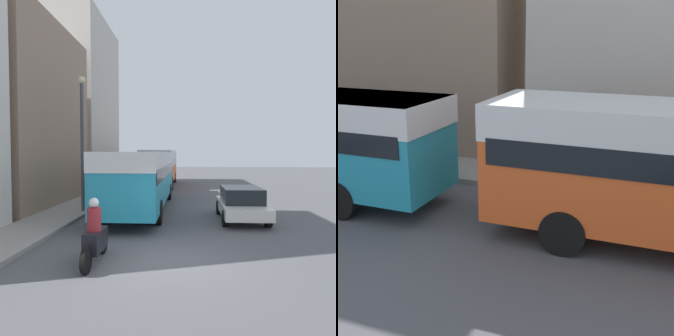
% 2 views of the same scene
% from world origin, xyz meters
% --- Properties ---
extents(ground_plane, '(120.00, 120.00, 0.00)m').
position_xyz_m(ground_plane, '(0.00, 0.00, 0.00)').
color(ground_plane, '#515156').
extents(building_midblock, '(5.74, 9.07, 9.84)m').
position_xyz_m(building_midblock, '(-9.07, 8.95, 4.92)').
color(building_midblock, gray).
rests_on(building_midblock, ground_plane).
extents(building_far_terrace, '(6.17, 9.25, 13.84)m').
position_xyz_m(building_far_terrace, '(-9.28, 19.07, 6.92)').
color(building_far_terrace, beige).
rests_on(building_far_terrace, ground_plane).
extents(bus_lead, '(2.51, 11.35, 2.92)m').
position_xyz_m(bus_lead, '(-1.64, 8.05, 1.91)').
color(bus_lead, teal).
rests_on(bus_lead, ground_plane).
extents(bus_following, '(2.56, 10.02, 3.11)m').
position_xyz_m(bus_following, '(-1.82, 20.32, 2.02)').
color(bus_following, '#EA5B23').
rests_on(bus_following, ground_plane).
extents(motorcycle_behind_lead, '(0.38, 2.24, 1.73)m').
position_xyz_m(motorcycle_behind_lead, '(-1.76, -0.18, 0.68)').
color(motorcycle_behind_lead, black).
rests_on(motorcycle_behind_lead, ground_plane).
extents(car_crossing, '(1.89, 4.22, 1.41)m').
position_xyz_m(car_crossing, '(2.95, 5.67, 0.74)').
color(car_crossing, silver).
rests_on(car_crossing, ground_plane).
extents(pedestrian_near_curb, '(0.34, 0.34, 1.63)m').
position_xyz_m(pedestrian_near_curb, '(-4.88, 23.46, 0.99)').
color(pedestrian_near_curb, '#232838').
rests_on(pedestrian_near_curb, sidewalk).
extents(lamp_post, '(0.36, 0.36, 6.33)m').
position_xyz_m(lamp_post, '(-4.35, 6.77, 3.88)').
color(lamp_post, '#47474C').
rests_on(lamp_post, sidewalk).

